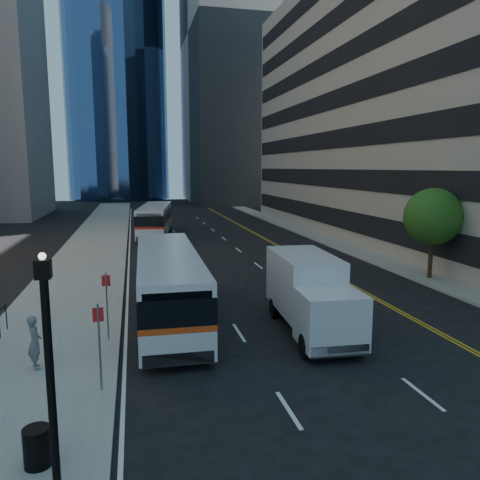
{
  "coord_description": "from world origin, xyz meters",
  "views": [
    {
      "loc": [
        -7.33,
        -15.0,
        6.38
      ],
      "look_at": [
        -2.24,
        7.4,
        2.8
      ],
      "focal_mm": 35.0,
      "sensor_mm": 36.0,
      "label": 1
    }
  ],
  "objects_px": {
    "lamp_post": "(49,362)",
    "trash_can": "(37,447)",
    "bus_rear": "(155,219)",
    "street_tree": "(433,217)",
    "box_truck": "(310,293)",
    "bus_front": "(168,283)",
    "pedestrian": "(35,342)"
  },
  "relations": [
    {
      "from": "bus_rear",
      "to": "box_truck",
      "type": "distance_m",
      "value": 28.26
    },
    {
      "from": "bus_front",
      "to": "pedestrian",
      "type": "height_order",
      "value": "bus_front"
    },
    {
      "from": "bus_front",
      "to": "bus_rear",
      "type": "relative_size",
      "value": 1.0
    },
    {
      "from": "bus_front",
      "to": "box_truck",
      "type": "height_order",
      "value": "box_truck"
    },
    {
      "from": "bus_rear",
      "to": "trash_can",
      "type": "xyz_separation_m",
      "value": [
        -4.06,
        -34.61,
        -0.98
      ]
    },
    {
      "from": "street_tree",
      "to": "lamp_post",
      "type": "bearing_deg",
      "value": -142.13
    },
    {
      "from": "lamp_post",
      "to": "bus_rear",
      "type": "relative_size",
      "value": 0.41
    },
    {
      "from": "bus_front",
      "to": "lamp_post",
      "type": "bearing_deg",
      "value": -105.0
    },
    {
      "from": "lamp_post",
      "to": "trash_can",
      "type": "distance_m",
      "value": 2.33
    },
    {
      "from": "street_tree",
      "to": "box_truck",
      "type": "relative_size",
      "value": 0.81
    },
    {
      "from": "bus_rear",
      "to": "street_tree",
      "type": "bearing_deg",
      "value": -48.09
    },
    {
      "from": "street_tree",
      "to": "bus_front",
      "type": "xyz_separation_m",
      "value": [
        -15.04,
        -3.67,
        -2.06
      ]
    },
    {
      "from": "bus_front",
      "to": "pedestrian",
      "type": "relative_size",
      "value": 6.59
    },
    {
      "from": "lamp_post",
      "to": "bus_front",
      "type": "bearing_deg",
      "value": 74.02
    },
    {
      "from": "bus_rear",
      "to": "trash_can",
      "type": "height_order",
      "value": "bus_rear"
    },
    {
      "from": "street_tree",
      "to": "trash_can",
      "type": "relative_size",
      "value": 6.04
    },
    {
      "from": "lamp_post",
      "to": "box_truck",
      "type": "xyz_separation_m",
      "value": [
        8.2,
        7.47,
        -1.16
      ]
    },
    {
      "from": "trash_can",
      "to": "box_truck",
      "type": "bearing_deg",
      "value": 37.77
    },
    {
      "from": "bus_rear",
      "to": "trash_can",
      "type": "bearing_deg",
      "value": -88.82
    },
    {
      "from": "bus_rear",
      "to": "bus_front",
      "type": "bearing_deg",
      "value": -83.54
    },
    {
      "from": "bus_rear",
      "to": "box_truck",
      "type": "relative_size",
      "value": 1.79
    },
    {
      "from": "street_tree",
      "to": "bus_rear",
      "type": "bearing_deg",
      "value": 124.05
    },
    {
      "from": "street_tree",
      "to": "trash_can",
      "type": "distance_m",
      "value": 22.96
    },
    {
      "from": "bus_front",
      "to": "box_truck",
      "type": "xyz_separation_m",
      "value": [
        5.25,
        -2.85,
        -0.02
      ]
    },
    {
      "from": "street_tree",
      "to": "bus_rear",
      "type": "height_order",
      "value": "street_tree"
    },
    {
      "from": "street_tree",
      "to": "box_truck",
      "type": "distance_m",
      "value": 11.96
    },
    {
      "from": "trash_can",
      "to": "pedestrian",
      "type": "relative_size",
      "value": 0.5
    },
    {
      "from": "street_tree",
      "to": "lamp_post",
      "type": "height_order",
      "value": "street_tree"
    },
    {
      "from": "lamp_post",
      "to": "trash_can",
      "type": "bearing_deg",
      "value": 123.26
    },
    {
      "from": "street_tree",
      "to": "box_truck",
      "type": "xyz_separation_m",
      "value": [
        -9.8,
        -6.53,
        -2.08
      ]
    },
    {
      "from": "pedestrian",
      "to": "trash_can",
      "type": "bearing_deg",
      "value": 169.48
    },
    {
      "from": "lamp_post",
      "to": "bus_rear",
      "type": "xyz_separation_m",
      "value": [
        3.57,
        35.35,
        -1.18
      ]
    }
  ]
}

